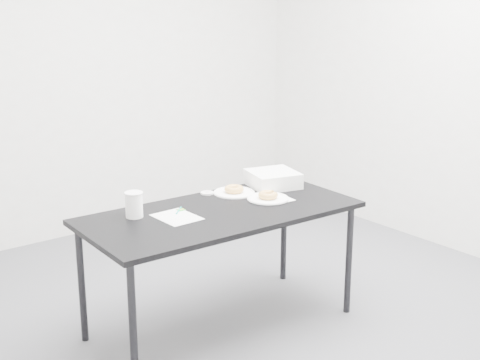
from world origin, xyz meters
TOP-DOWN VIEW (x-y plane):
  - floor at (0.00, 0.00)m, footprint 4.00×4.00m
  - wall_back at (0.00, 2.00)m, footprint 4.00×0.02m
  - wall_right at (2.00, 0.00)m, footprint 0.02×4.00m
  - table at (-0.13, 0.01)m, footprint 1.59×0.79m
  - scorecard at (-0.39, 0.06)m, footprint 0.20×0.26m
  - logo_patch at (-0.30, 0.15)m, footprint 0.04×0.04m
  - pen at (-0.32, 0.14)m, footprint 0.09×0.09m
  - napkin at (0.25, -0.02)m, footprint 0.19×0.19m
  - plate_near at (0.21, 0.00)m, footprint 0.25×0.25m
  - donut_near at (0.21, 0.00)m, footprint 0.14×0.14m
  - plate_far at (0.14, 0.23)m, footprint 0.25×0.25m
  - donut_far at (0.14, 0.23)m, footprint 0.12×0.12m
  - coffee_cup at (-0.57, 0.21)m, footprint 0.09×0.09m
  - cup_lid at (-0.00, 0.32)m, footprint 0.08×0.08m
  - bakery_box at (0.42, 0.21)m, footprint 0.35×0.35m

SIDE VIEW (x-z plane):
  - floor at x=0.00m, z-range 0.00..0.00m
  - table at x=-0.13m, z-range 0.30..1.02m
  - scorecard at x=-0.39m, z-range 0.71..0.72m
  - napkin at x=0.25m, z-range 0.71..0.72m
  - logo_patch at x=-0.30m, z-range 0.72..0.72m
  - plate_far at x=0.14m, z-range 0.71..0.72m
  - cup_lid at x=0.00m, z-range 0.71..0.72m
  - pen at x=-0.32m, z-range 0.72..0.72m
  - plate_near at x=0.21m, z-range 0.72..0.72m
  - donut_far at x=0.14m, z-range 0.72..0.76m
  - donut_near at x=0.21m, z-range 0.72..0.76m
  - bakery_box at x=0.42m, z-range 0.71..0.81m
  - coffee_cup at x=-0.57m, z-range 0.71..0.86m
  - wall_back at x=0.00m, z-range 0.00..2.70m
  - wall_right at x=2.00m, z-range 0.00..2.70m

